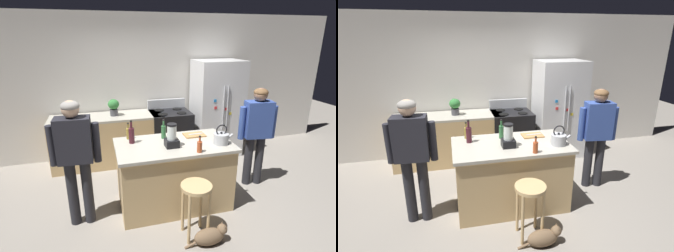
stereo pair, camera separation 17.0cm
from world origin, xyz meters
The scene contains 19 objects.
ground_plane centered at (0.00, 0.00, 0.00)m, with size 14.00×14.00×0.00m, color gray.
back_wall centered at (0.00, 1.95, 1.35)m, with size 8.00×0.10×2.70m, color silver.
kitchen_island centered at (0.00, 0.00, 0.46)m, with size 1.55×0.85×0.92m.
back_counter_run centered at (-0.80, 1.55, 0.46)m, with size 2.00×0.64×0.92m.
refrigerator centered at (1.33, 1.50, 0.93)m, with size 0.90×0.73×1.86m.
stove_range centered at (0.38, 1.52, 0.47)m, with size 0.76×0.65×1.10m.
person_by_island_left centered at (-1.24, -0.08, 0.98)m, with size 0.59×0.24×1.61m.
person_by_sink_right centered at (1.39, 0.20, 0.95)m, with size 0.60×0.27×1.57m.
bar_stool centered at (0.06, -0.69, 0.53)m, with size 0.36×0.36×0.69m.
cat centered at (0.19, -0.87, 0.11)m, with size 0.52×0.18×0.26m.
potted_plant centered at (-0.67, 1.55, 1.10)m, with size 0.20×0.20×0.30m.
blender_appliance centered at (-0.06, -0.09, 1.05)m, with size 0.17×0.17×0.31m.
bottle_vinegar centered at (-0.56, 0.33, 1.01)m, with size 0.06×0.06×0.24m.
bottle_wine centered at (-0.54, 0.17, 1.04)m, with size 0.08×0.08×0.32m.
bottle_olive_oil centered at (-0.08, 0.23, 1.03)m, with size 0.07×0.07×0.28m.
bottle_cooking_sauce centered at (0.23, -0.34, 1.00)m, with size 0.06×0.06×0.22m.
tea_kettle centered at (0.60, -0.16, 1.00)m, with size 0.28×0.20×0.27m.
cutting_board centered at (0.37, 0.21, 0.93)m, with size 0.30×0.20×0.02m, color #B7844C.
chef_knife centered at (0.39, 0.21, 0.95)m, with size 0.22×0.03×0.01m, color #B7BABF.
Camera 2 is at (-0.77, -3.15, 2.28)m, focal length 28.14 mm.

